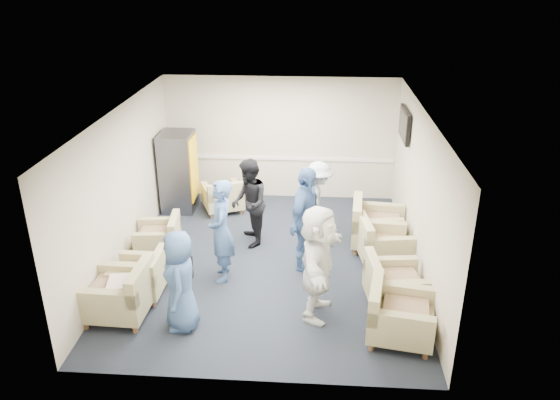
# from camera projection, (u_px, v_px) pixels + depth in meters

# --- Properties ---
(floor) EXTENTS (6.00, 6.00, 0.00)m
(floor) POSITION_uv_depth(u_px,v_px,m) (269.00, 262.00, 9.66)
(floor) COLOR black
(floor) RESTS_ON ground
(ceiling) EXTENTS (6.00, 6.00, 0.00)m
(ceiling) POSITION_uv_depth(u_px,v_px,m) (268.00, 113.00, 8.58)
(ceiling) COLOR silver
(ceiling) RESTS_ON back_wall
(back_wall) EXTENTS (5.00, 0.02, 2.70)m
(back_wall) POSITION_uv_depth(u_px,v_px,m) (281.00, 139.00, 11.87)
(back_wall) COLOR beige
(back_wall) RESTS_ON floor
(front_wall) EXTENTS (5.00, 0.02, 2.70)m
(front_wall) POSITION_uv_depth(u_px,v_px,m) (246.00, 290.00, 6.38)
(front_wall) COLOR beige
(front_wall) RESTS_ON floor
(left_wall) EXTENTS (0.02, 6.00, 2.70)m
(left_wall) POSITION_uv_depth(u_px,v_px,m) (122.00, 188.00, 9.28)
(left_wall) COLOR beige
(left_wall) RESTS_ON floor
(right_wall) EXTENTS (0.02, 6.00, 2.70)m
(right_wall) POSITION_uv_depth(u_px,v_px,m) (420.00, 196.00, 8.97)
(right_wall) COLOR beige
(right_wall) RESTS_ON floor
(chair_rail) EXTENTS (4.98, 0.04, 0.06)m
(chair_rail) POSITION_uv_depth(u_px,v_px,m) (281.00, 158.00, 12.03)
(chair_rail) COLOR silver
(chair_rail) RESTS_ON back_wall
(tv) EXTENTS (0.10, 1.00, 0.58)m
(tv) POSITION_uv_depth(u_px,v_px,m) (405.00, 125.00, 10.34)
(tv) COLOR black
(tv) RESTS_ON right_wall
(armchair_left_near) EXTENTS (0.94, 0.94, 0.73)m
(armchair_left_near) POSITION_uv_depth(u_px,v_px,m) (122.00, 295.00, 8.05)
(armchair_left_near) COLOR tan
(armchair_left_near) RESTS_ON floor
(armchair_left_mid) EXTENTS (0.79, 0.79, 0.62)m
(armchair_left_mid) POSITION_uv_depth(u_px,v_px,m) (142.00, 277.00, 8.60)
(armchair_left_mid) COLOR tan
(armchair_left_mid) RESTS_ON floor
(armchair_left_far) EXTENTS (0.82, 0.82, 0.60)m
(armchair_left_far) POSITION_uv_depth(u_px,v_px,m) (161.00, 238.00, 9.86)
(armchair_left_far) COLOR tan
(armchair_left_far) RESTS_ON floor
(armchair_right_near) EXTENTS (1.02, 1.02, 0.71)m
(armchair_right_near) POSITION_uv_depth(u_px,v_px,m) (397.00, 316.00, 7.59)
(armchair_right_near) COLOR tan
(armchair_right_near) RESTS_ON floor
(armchair_right_midnear) EXTENTS (0.94, 0.94, 0.68)m
(armchair_right_midnear) POSITION_uv_depth(u_px,v_px,m) (391.00, 285.00, 8.34)
(armchair_right_midnear) COLOR tan
(armchair_right_midnear) RESTS_ON floor
(armchair_right_midfar) EXTENTS (0.99, 0.99, 0.69)m
(armchair_right_midfar) POSITION_uv_depth(u_px,v_px,m) (381.00, 243.00, 9.57)
(armchair_right_midfar) COLOR tan
(armchair_right_midfar) RESTS_ON floor
(armchair_right_far) EXTENTS (1.03, 1.03, 0.76)m
(armchair_right_far) POSITION_uv_depth(u_px,v_px,m) (374.00, 227.00, 10.07)
(armchair_right_far) COLOR tan
(armchair_right_far) RESTS_ON floor
(armchair_corner) EXTENTS (1.01, 1.01, 0.62)m
(armchair_corner) POSITION_uv_depth(u_px,v_px,m) (223.00, 198.00, 11.51)
(armchair_corner) COLOR tan
(armchair_corner) RESTS_ON floor
(vending_machine) EXTENTS (0.68, 0.79, 1.68)m
(vending_machine) POSITION_uv_depth(u_px,v_px,m) (179.00, 171.00, 11.45)
(vending_machine) COLOR #4F4F57
(vending_machine) RESTS_ON floor
(backpack) EXTENTS (0.32, 0.26, 0.48)m
(backpack) POSITION_uv_depth(u_px,v_px,m) (183.00, 266.00, 9.05)
(backpack) COLOR black
(backpack) RESTS_ON floor
(pillow) EXTENTS (0.40, 0.49, 0.12)m
(pillow) POSITION_uv_depth(u_px,v_px,m) (119.00, 284.00, 7.99)
(pillow) COLOR silver
(pillow) RESTS_ON armchair_left_near
(person_front_left) EXTENTS (0.60, 0.81, 1.52)m
(person_front_left) POSITION_uv_depth(u_px,v_px,m) (180.00, 281.00, 7.67)
(person_front_left) COLOR #3C5B90
(person_front_left) RESTS_ON floor
(person_mid_left) EXTENTS (0.50, 0.69, 1.75)m
(person_mid_left) POSITION_uv_depth(u_px,v_px,m) (221.00, 231.00, 8.85)
(person_mid_left) COLOR #3C5B90
(person_mid_left) RESTS_ON floor
(person_back_left) EXTENTS (0.79, 0.92, 1.66)m
(person_back_left) POSITION_uv_depth(u_px,v_px,m) (249.00, 203.00, 9.97)
(person_back_left) COLOR black
(person_back_left) RESTS_ON floor
(person_back_right) EXTENTS (0.68, 1.05, 1.53)m
(person_back_right) POSITION_uv_depth(u_px,v_px,m) (318.00, 201.00, 10.22)
(person_back_right) COLOR silver
(person_back_right) RESTS_ON floor
(person_mid_right) EXTENTS (0.80, 1.17, 1.84)m
(person_mid_right) POSITION_uv_depth(u_px,v_px,m) (305.00, 220.00, 9.12)
(person_mid_right) COLOR #3C5B90
(person_mid_right) RESTS_ON floor
(person_front_right) EXTENTS (0.78, 1.71, 1.77)m
(person_front_right) POSITION_uv_depth(u_px,v_px,m) (318.00, 262.00, 7.89)
(person_front_right) COLOR white
(person_front_right) RESTS_ON floor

